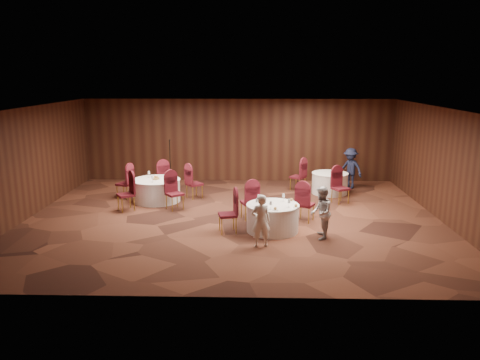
{
  "coord_description": "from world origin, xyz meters",
  "views": [
    {
      "loc": [
        0.56,
        -13.13,
        4.12
      ],
      "look_at": [
        0.2,
        0.2,
        1.1
      ],
      "focal_mm": 35.0,
      "sensor_mm": 36.0,
      "label": 1
    }
  ],
  "objects_px": {
    "table_right": "(330,183)",
    "woman_a": "(261,221)",
    "table_main": "(273,218)",
    "man_c": "(350,168)",
    "woman_b": "(321,213)",
    "table_left": "(156,190)",
    "mic_stand": "(170,172)"
  },
  "relations": [
    {
      "from": "mic_stand",
      "to": "table_main",
      "type": "bearing_deg",
      "value": -55.0
    },
    {
      "from": "table_main",
      "to": "man_c",
      "type": "distance_m",
      "value": 5.8
    },
    {
      "from": "table_right",
      "to": "mic_stand",
      "type": "relative_size",
      "value": 0.72
    },
    {
      "from": "woman_a",
      "to": "woman_b",
      "type": "xyz_separation_m",
      "value": [
        1.54,
        0.64,
        0.02
      ]
    },
    {
      "from": "mic_stand",
      "to": "table_left",
      "type": "bearing_deg",
      "value": -92.02
    },
    {
      "from": "table_left",
      "to": "table_right",
      "type": "bearing_deg",
      "value": 11.49
    },
    {
      "from": "table_main",
      "to": "woman_a",
      "type": "distance_m",
      "value": 1.26
    },
    {
      "from": "woman_a",
      "to": "woman_b",
      "type": "bearing_deg",
      "value": -169.44
    },
    {
      "from": "table_main",
      "to": "woman_b",
      "type": "bearing_deg",
      "value": -23.95
    },
    {
      "from": "woman_b",
      "to": "man_c",
      "type": "bearing_deg",
      "value": 167.9
    },
    {
      "from": "table_right",
      "to": "woman_b",
      "type": "relative_size",
      "value": 0.93
    },
    {
      "from": "table_left",
      "to": "table_right",
      "type": "xyz_separation_m",
      "value": [
        5.9,
        1.2,
        0.0
      ]
    },
    {
      "from": "table_left",
      "to": "woman_a",
      "type": "bearing_deg",
      "value": -50.6
    },
    {
      "from": "woman_a",
      "to": "man_c",
      "type": "bearing_deg",
      "value": -131.11
    },
    {
      "from": "man_c",
      "to": "mic_stand",
      "type": "bearing_deg",
      "value": -138.99
    },
    {
      "from": "table_main",
      "to": "mic_stand",
      "type": "xyz_separation_m",
      "value": [
        -3.64,
        5.2,
        0.15
      ]
    },
    {
      "from": "woman_b",
      "to": "man_c",
      "type": "distance_m",
      "value": 5.76
    },
    {
      "from": "table_main",
      "to": "woman_a",
      "type": "relative_size",
      "value": 1.07
    },
    {
      "from": "woman_a",
      "to": "woman_b",
      "type": "height_order",
      "value": "woman_b"
    },
    {
      "from": "table_left",
      "to": "table_main",
      "type": "bearing_deg",
      "value": -38.29
    },
    {
      "from": "table_right",
      "to": "woman_b",
      "type": "bearing_deg",
      "value": -101.82
    },
    {
      "from": "woman_a",
      "to": "woman_b",
      "type": "distance_m",
      "value": 1.67
    },
    {
      "from": "table_main",
      "to": "man_c",
      "type": "bearing_deg",
      "value": 58.22
    },
    {
      "from": "table_right",
      "to": "mic_stand",
      "type": "xyz_separation_m",
      "value": [
        -5.82,
        1.06,
        0.15
      ]
    },
    {
      "from": "table_right",
      "to": "woman_a",
      "type": "bearing_deg",
      "value": -115.38
    },
    {
      "from": "table_left",
      "to": "table_right",
      "type": "relative_size",
      "value": 1.25
    },
    {
      "from": "table_right",
      "to": "woman_a",
      "type": "xyz_separation_m",
      "value": [
        -2.52,
        -5.32,
        0.28
      ]
    },
    {
      "from": "table_left",
      "to": "mic_stand",
      "type": "xyz_separation_m",
      "value": [
        0.08,
        2.26,
        0.15
      ]
    },
    {
      "from": "table_main",
      "to": "table_right",
      "type": "xyz_separation_m",
      "value": [
        2.18,
        4.14,
        0.0
      ]
    },
    {
      "from": "man_c",
      "to": "woman_a",
      "type": "bearing_deg",
      "value": -75.64
    },
    {
      "from": "man_c",
      "to": "table_left",
      "type": "bearing_deg",
      "value": -120.27
    },
    {
      "from": "mic_stand",
      "to": "woman_b",
      "type": "distance_m",
      "value": 7.51
    }
  ]
}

